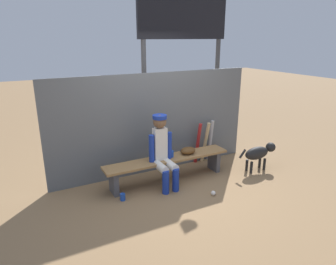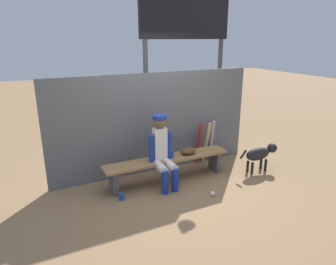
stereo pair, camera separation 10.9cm
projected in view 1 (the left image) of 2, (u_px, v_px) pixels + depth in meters
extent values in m
plane|color=olive|center=(168.00, 180.00, 5.22)|extent=(30.00, 30.00, 0.00)
cube|color=#595E63|center=(155.00, 123.00, 5.38)|extent=(3.81, 0.03, 1.80)
cube|color=olive|center=(168.00, 159.00, 5.10)|extent=(2.23, 0.36, 0.04)
cube|color=#4C4C51|center=(114.00, 182.00, 4.74)|extent=(0.08, 0.29, 0.39)
cube|color=#4C4C51|center=(214.00, 160.00, 5.59)|extent=(0.08, 0.29, 0.39)
cube|color=silver|center=(160.00, 144.00, 4.94)|extent=(0.22, 0.13, 0.55)
sphere|color=brown|center=(160.00, 122.00, 4.83)|extent=(0.22, 0.22, 0.22)
cylinder|color=#193399|center=(160.00, 117.00, 4.80)|extent=(0.23, 0.23, 0.06)
cylinder|color=silver|center=(160.00, 167.00, 4.84)|extent=(0.13, 0.38, 0.13)
cylinder|color=#193399|center=(166.00, 182.00, 4.74)|extent=(0.11, 0.11, 0.39)
cylinder|color=#193399|center=(152.00, 149.00, 4.87)|extent=(0.09, 0.09, 0.47)
cylinder|color=silver|center=(170.00, 165.00, 4.92)|extent=(0.13, 0.38, 0.13)
cylinder|color=#193399|center=(176.00, 180.00, 4.82)|extent=(0.11, 0.11, 0.39)
cylinder|color=#193399|center=(169.00, 146.00, 5.01)|extent=(0.09, 0.09, 0.47)
ellipsoid|color=#593819|center=(188.00, 151.00, 5.25)|extent=(0.28, 0.20, 0.12)
cylinder|color=#B22323|center=(198.00, 143.00, 5.81)|extent=(0.07, 0.20, 0.83)
cylinder|color=tan|center=(205.00, 143.00, 5.85)|extent=(0.10, 0.24, 0.84)
cylinder|color=#B7B7BC|center=(210.00, 140.00, 5.97)|extent=(0.09, 0.16, 0.83)
sphere|color=white|center=(213.00, 193.00, 4.72)|extent=(0.07, 0.07, 0.07)
cylinder|color=#1E47AD|center=(123.00, 197.00, 4.57)|extent=(0.08, 0.08, 0.11)
cylinder|color=#1E47AD|center=(171.00, 154.00, 5.12)|extent=(0.08, 0.08, 0.11)
cylinder|color=#3F3F42|center=(145.00, 98.00, 6.28)|extent=(0.10, 0.10, 2.34)
cylinder|color=#3F3F42|center=(216.00, 91.00, 7.09)|extent=(0.10, 0.10, 2.34)
cube|color=black|center=(184.00, 18.00, 6.20)|extent=(2.07, 0.08, 0.84)
ellipsoid|color=black|center=(257.00, 153.00, 5.53)|extent=(0.52, 0.20, 0.24)
sphere|color=black|center=(271.00, 147.00, 5.66)|extent=(0.18, 0.18, 0.18)
cylinder|color=black|center=(243.00, 154.00, 5.36)|extent=(0.15, 0.04, 0.16)
cylinder|color=black|center=(260.00, 162.00, 5.72)|extent=(0.05, 0.05, 0.22)
cylinder|color=black|center=(264.00, 164.00, 5.62)|extent=(0.05, 0.05, 0.22)
cylinder|color=black|center=(247.00, 165.00, 5.58)|extent=(0.05, 0.05, 0.22)
cylinder|color=black|center=(251.00, 167.00, 5.47)|extent=(0.05, 0.05, 0.22)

